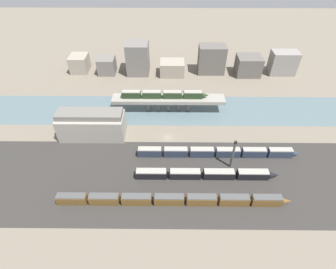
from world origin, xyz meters
TOP-DOWN VIEW (x-y plane):
  - ground_plane at (0.00, 0.00)m, footprint 400.00×400.00m
  - railbed_yard at (0.00, -24.00)m, footprint 280.00×42.00m
  - river_water at (0.00, 21.52)m, footprint 320.00×25.45m
  - bridge at (-0.00, 21.52)m, footprint 56.48×7.62m
  - train_on_bridge at (-2.02, 21.52)m, footprint 43.10×2.82m
  - train_yard_near at (1.80, -34.88)m, footprint 83.09×2.85m
  - train_yard_mid at (14.99, -22.91)m, footprint 55.66×3.11m
  - train_yard_far at (20.87, -11.22)m, footprint 68.33×2.78m
  - warehouse_building at (-34.18, 1.54)m, footprint 29.10×11.12m
  - signal_tower at (25.48, -17.27)m, footprint 1.00×0.87m
  - city_block_far_left at (-56.35, 63.92)m, footprint 10.71×11.96m
  - city_block_left at (-38.68, 61.17)m, footprint 10.27×10.34m
  - city_block_center at (-19.10, 62.20)m, footprint 13.32×13.65m
  - city_block_right at (2.01, 59.59)m, footprint 14.72×11.47m
  - city_block_far_right at (26.31, 62.87)m, footprint 16.25×10.15m
  - city_block_tall at (48.91, 60.19)m, footprint 14.70×12.16m
  - city_block_low at (70.32, 61.70)m, footprint 15.82×9.42m

SIDE VIEW (x-z plane):
  - ground_plane at x=0.00m, z-range 0.00..0.00m
  - river_water at x=0.00m, z-range 0.00..0.01m
  - railbed_yard at x=0.00m, z-range 0.00..0.01m
  - train_yard_mid at x=14.99m, z-range -0.04..3.59m
  - train_yard_far at x=20.87m, z-range -0.03..4.03m
  - train_yard_near at x=1.80m, z-range -0.03..4.06m
  - city_block_right at x=2.01m, z-range 0.00..8.58m
  - city_block_left at x=-38.68m, z-range 0.00..9.89m
  - city_block_far_left at x=-56.35m, z-range 0.00..10.12m
  - city_block_tall at x=48.91m, z-range 0.00..11.62m
  - bridge at x=0.00m, z-range 2.36..9.98m
  - warehouse_building at x=-34.18m, z-range -0.33..12.99m
  - signal_tower at x=25.48m, z-range -0.04..13.95m
  - city_block_low at x=70.32m, z-range 0.00..14.08m
  - city_block_far_right at x=26.31m, z-range 0.00..17.15m
  - train_on_bridge at x=-2.02m, z-range 7.59..11.25m
  - city_block_center at x=-19.10m, z-range 0.00..19.11m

